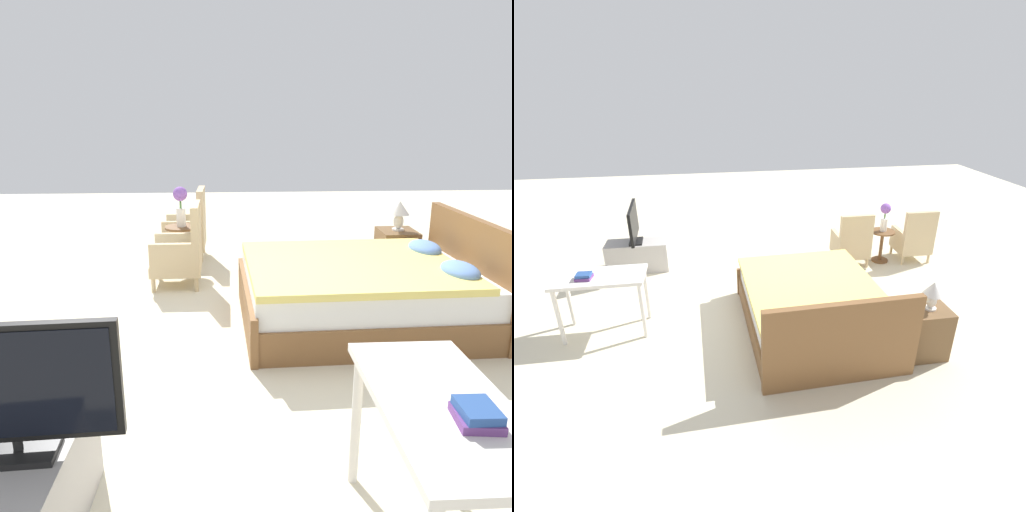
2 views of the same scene
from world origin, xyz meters
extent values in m
plane|color=beige|center=(0.00, 0.00, 0.00)|extent=(16.00, 16.00, 0.00)
cube|color=brown|center=(-0.23, 1.03, 0.14)|extent=(1.67, 2.17, 0.28)
cube|color=white|center=(-0.23, 1.03, 0.40)|extent=(1.61, 2.09, 0.24)
cube|color=#EAD66B|center=(-0.23, 0.94, 0.55)|extent=(1.65, 1.92, 0.06)
cube|color=brown|center=(-0.27, 2.05, 0.48)|extent=(1.64, 0.13, 0.96)
cube|color=brown|center=(-0.20, 0.00, 0.20)|extent=(1.64, 0.12, 0.40)
ellipsoid|color=#668ED1|center=(-0.62, 1.76, 0.59)|extent=(0.45, 0.29, 0.14)
ellipsoid|color=#668ED1|center=(0.10, 1.78, 0.59)|extent=(0.45, 0.29, 0.14)
cylinder|color=#CCB284|center=(-2.68, -0.97, 0.08)|extent=(0.04, 0.04, 0.16)
cylinder|color=#CCB284|center=(-2.23, -0.97, 0.08)|extent=(0.04, 0.04, 0.16)
cylinder|color=#CCB284|center=(-2.68, -0.51, 0.08)|extent=(0.04, 0.04, 0.16)
cylinder|color=#CCB284|center=(-2.22, -0.51, 0.08)|extent=(0.04, 0.04, 0.16)
cube|color=#CCB284|center=(-2.45, -0.74, 0.22)|extent=(0.55, 0.55, 0.12)
cube|color=#A3B7CC|center=(-2.45, -0.74, 0.33)|extent=(0.50, 0.50, 0.10)
cube|color=#CCB284|center=(-2.45, -0.51, 0.60)|extent=(0.54, 0.09, 0.64)
cube|color=#CCB284|center=(-2.69, -0.74, 0.41)|extent=(0.08, 0.51, 0.26)
cube|color=#CCB284|center=(-2.22, -0.74, 0.41)|extent=(0.08, 0.51, 0.26)
cylinder|color=#CCB284|center=(-1.58, -0.97, 0.08)|extent=(0.04, 0.04, 0.16)
cylinder|color=#CCB284|center=(-1.12, -0.97, 0.08)|extent=(0.04, 0.04, 0.16)
cylinder|color=#CCB284|center=(-1.58, -0.51, 0.08)|extent=(0.04, 0.04, 0.16)
cylinder|color=#CCB284|center=(-1.12, -0.51, 0.08)|extent=(0.04, 0.04, 0.16)
cube|color=#CCB284|center=(-1.35, -0.74, 0.22)|extent=(0.54, 0.54, 0.12)
cube|color=#A3B7CC|center=(-1.35, -0.74, 0.33)|extent=(0.50, 0.50, 0.10)
cube|color=#CCB284|center=(-1.35, -0.51, 0.60)|extent=(0.54, 0.08, 0.64)
cube|color=#CCB284|center=(-1.59, -0.74, 0.41)|extent=(0.07, 0.51, 0.26)
cube|color=#CCB284|center=(-1.12, -0.74, 0.41)|extent=(0.07, 0.51, 0.26)
cylinder|color=brown|center=(-1.90, -0.72, 0.01)|extent=(0.28, 0.28, 0.03)
cylinder|color=brown|center=(-1.90, -0.72, 0.27)|extent=(0.06, 0.06, 0.50)
cylinder|color=brown|center=(-1.90, -0.72, 0.54)|extent=(0.40, 0.40, 0.02)
cylinder|color=silver|center=(-1.90, -0.72, 0.66)|extent=(0.11, 0.11, 0.22)
cylinder|color=#477538|center=(-1.90, -0.72, 0.82)|extent=(0.02, 0.02, 0.10)
sphere|color=#8956B7|center=(-1.90, -0.72, 0.94)|extent=(0.17, 0.17, 0.17)
cube|color=brown|center=(-1.36, 1.74, 0.30)|extent=(0.44, 0.40, 0.60)
cube|color=brown|center=(-1.36, 1.53, 0.42)|extent=(0.37, 0.01, 0.09)
cylinder|color=silver|center=(-1.36, 1.74, 0.61)|extent=(0.13, 0.13, 0.02)
ellipsoid|color=silver|center=(-1.36, 1.74, 0.70)|extent=(0.11, 0.11, 0.16)
cone|color=silver|center=(-1.36, 1.74, 0.85)|extent=(0.22, 0.22, 0.15)
cube|color=#B7B2AD|center=(2.14, -1.05, 0.24)|extent=(0.96, 0.40, 0.48)
cube|color=black|center=(2.14, -1.05, 0.49)|extent=(0.22, 0.33, 0.03)
cylinder|color=black|center=(2.14, -1.05, 0.53)|extent=(0.04, 0.04, 0.05)
cube|color=black|center=(2.14, -1.05, 0.82)|extent=(0.09, 0.90, 0.52)
cube|color=black|center=(2.16, -1.05, 0.82)|extent=(0.05, 0.83, 0.47)
cylinder|color=silver|center=(1.81, 0.48, 0.37)|extent=(0.05, 0.05, 0.73)
cylinder|color=silver|center=(1.81, 0.90, 0.37)|extent=(0.05, 0.05, 0.73)
cube|color=silver|center=(2.28, 0.69, 0.75)|extent=(1.04, 0.52, 0.04)
cube|color=#66387A|center=(2.43, 0.75, 0.79)|extent=(0.19, 0.17, 0.03)
cube|color=#284C8E|center=(2.43, 0.75, 0.82)|extent=(0.16, 0.14, 0.04)
camera|label=1|loc=(3.98, -0.15, 1.87)|focal=35.00mm
camera|label=2|loc=(0.96, 5.14, 2.93)|focal=28.00mm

